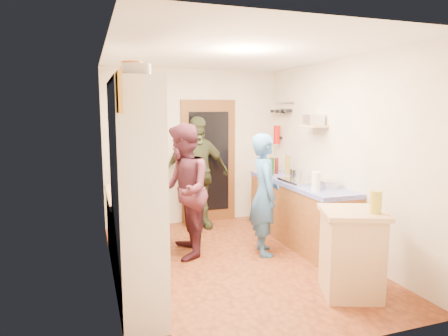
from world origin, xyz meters
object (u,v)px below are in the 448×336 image
hutch_body (136,198)px  person_hob (267,195)px  island_base (351,255)px  person_left (185,190)px  right_counter_base (299,213)px  person_back (198,173)px

hutch_body → person_hob: 2.07m
island_base → person_left: 2.22m
right_counter_base → person_back: person_back is taller
hutch_body → island_base: (2.13, -0.45, -0.67)m
right_counter_base → person_left: 1.78m
island_base → person_left: bearing=128.4°
hutch_body → person_back: 2.73m
island_base → person_left: size_ratio=0.49×
hutch_body → right_counter_base: hutch_body is taller
island_base → person_hob: size_ratio=0.53×
hutch_body → person_left: 1.49m
person_left → person_back: size_ratio=0.96×
right_counter_base → person_left: (-1.72, -0.05, 0.46)m
hutch_body → right_counter_base: 2.90m
person_hob → right_counter_base: bearing=-50.9°
hutch_body → island_base: 2.28m
person_left → right_counter_base: bearing=99.8°
right_counter_base → island_base: bearing=-102.0°
person_hob → island_base: bearing=-155.4°
island_base → person_back: 3.04m
island_base → person_back: bearing=106.9°
hutch_body → right_counter_base: size_ratio=1.00×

